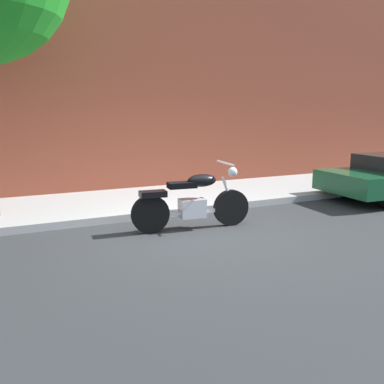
# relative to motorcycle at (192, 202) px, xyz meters

# --- Properties ---
(ground_plane) EXTENTS (60.00, 60.00, 0.00)m
(ground_plane) POSITION_rel_motorcycle_xyz_m (0.01, -0.31, -0.48)
(ground_plane) COLOR #303335
(sidewalk) EXTENTS (19.24, 2.62, 0.14)m
(sidewalk) POSITION_rel_motorcycle_xyz_m (0.01, 2.25, -0.41)
(sidewalk) COLOR #ABABAB
(sidewalk) RESTS_ON ground
(building_facade) EXTENTS (19.24, 0.50, 7.08)m
(building_facade) POSITION_rel_motorcycle_xyz_m (0.01, 3.81, 3.06)
(building_facade) COLOR brown
(building_facade) RESTS_ON ground
(motorcycle) EXTENTS (2.12, 0.70, 1.15)m
(motorcycle) POSITION_rel_motorcycle_xyz_m (0.00, 0.00, 0.00)
(motorcycle) COLOR black
(motorcycle) RESTS_ON ground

